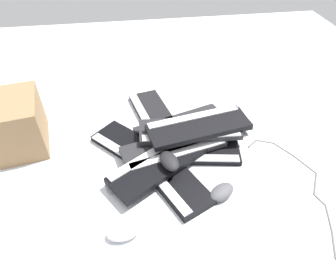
% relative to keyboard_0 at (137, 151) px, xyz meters
% --- Properties ---
extents(ground_plane, '(3.20, 3.20, 0.00)m').
position_rel_keyboard_0_xyz_m(ground_plane, '(-0.07, 0.04, -0.01)').
color(ground_plane, silver).
extents(keyboard_0, '(0.41, 0.42, 0.03)m').
position_rel_keyboard_0_xyz_m(keyboard_0, '(0.00, 0.00, 0.00)').
color(keyboard_0, black).
rests_on(keyboard_0, ground).
extents(keyboard_1, '(0.32, 0.46, 0.03)m').
position_rel_keyboard_0_xyz_m(keyboard_1, '(-0.11, 0.15, 0.00)').
color(keyboard_1, black).
rests_on(keyboard_1, ground).
extents(keyboard_2, '(0.46, 0.22, 0.03)m').
position_rel_keyboard_0_xyz_m(keyboard_2, '(-0.22, 0.04, 0.00)').
color(keyboard_2, black).
rests_on(keyboard_2, ground).
extents(keyboard_3, '(0.46, 0.28, 0.03)m').
position_rel_keyboard_0_xyz_m(keyboard_3, '(-0.22, -0.14, 0.00)').
color(keyboard_3, '#232326').
rests_on(keyboard_3, ground).
extents(keyboard_4, '(0.24, 0.46, 0.03)m').
position_rel_keyboard_0_xyz_m(keyboard_4, '(-0.10, -0.22, 0.00)').
color(keyboard_4, black).
rests_on(keyboard_4, ground).
extents(keyboard_5, '(0.46, 0.25, 0.03)m').
position_rel_keyboard_0_xyz_m(keyboard_5, '(-0.16, 0.03, 0.03)').
color(keyboard_5, '#232326').
rests_on(keyboard_5, keyboard_2).
extents(keyboard_6, '(0.45, 0.20, 0.03)m').
position_rel_keyboard_0_xyz_m(keyboard_6, '(-0.31, -0.09, 0.03)').
color(keyboard_6, black).
rests_on(keyboard_6, keyboard_3).
extents(keyboard_7, '(0.45, 0.18, 0.03)m').
position_rel_keyboard_0_xyz_m(keyboard_7, '(-0.24, -0.03, 0.06)').
color(keyboard_7, '#232326').
rests_on(keyboard_7, keyboard_6).
extents(keyboard_8, '(0.45, 0.37, 0.03)m').
position_rel_keyboard_0_xyz_m(keyboard_8, '(-0.09, 0.11, 0.03)').
color(keyboard_8, black).
rests_on(keyboard_8, keyboard_1).
extents(keyboard_9, '(0.46, 0.23, 0.03)m').
position_rel_keyboard_0_xyz_m(keyboard_9, '(-0.27, -0.02, 0.09)').
color(keyboard_9, black).
rests_on(keyboard_9, keyboard_7).
extents(mouse_0, '(0.09, 0.12, 0.04)m').
position_rel_keyboard_0_xyz_m(mouse_0, '(0.10, 0.16, 0.01)').
color(mouse_0, '#4C4C51').
rests_on(mouse_0, ground).
extents(mouse_1, '(0.09, 0.12, 0.04)m').
position_rel_keyboard_0_xyz_m(mouse_1, '(-0.12, 0.15, 0.07)').
color(mouse_1, black).
rests_on(mouse_1, keyboard_8).
extents(mouse_2, '(0.12, 0.07, 0.04)m').
position_rel_keyboard_0_xyz_m(mouse_2, '(0.07, 0.39, 0.01)').
color(mouse_2, silver).
rests_on(mouse_2, ground).
extents(mouse_3, '(0.13, 0.11, 0.04)m').
position_rel_keyboard_0_xyz_m(mouse_3, '(-0.30, 0.28, 0.01)').
color(mouse_3, '#4C4C51').
rests_on(mouse_3, ground).
extents(cable_0, '(0.23, 0.77, 0.01)m').
position_rel_keyboard_0_xyz_m(cable_0, '(-0.63, 0.33, -0.01)').
color(cable_0, '#59595B').
rests_on(cable_0, ground).
extents(cardboard_box, '(0.24, 0.31, 0.23)m').
position_rel_keyboard_0_xyz_m(cardboard_box, '(0.49, -0.13, 0.10)').
color(cardboard_box, olive).
rests_on(cardboard_box, ground).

